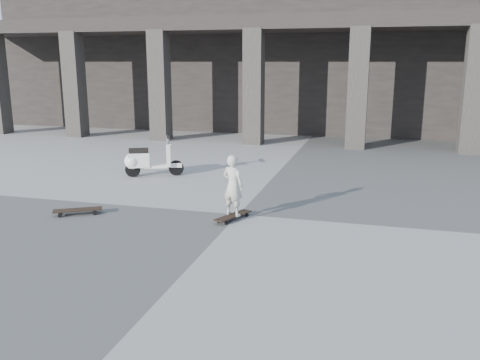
% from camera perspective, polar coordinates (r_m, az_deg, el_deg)
% --- Properties ---
extents(ground, '(90.00, 90.00, 0.00)m').
position_cam_1_polar(ground, '(9.84, -0.18, -3.89)').
color(ground, '#4E4E4B').
rests_on(ground, ground).
extents(colonnade, '(28.00, 8.82, 6.00)m').
position_cam_1_polar(colonnade, '(22.97, 9.24, 13.37)').
color(colonnade, black).
rests_on(colonnade, ground).
extents(longboard, '(0.54, 0.90, 0.09)m').
position_cam_1_polar(longboard, '(9.50, -0.79, -4.07)').
color(longboard, black).
rests_on(longboard, ground).
extents(skateboard_spare, '(0.91, 0.65, 0.11)m').
position_cam_1_polar(skateboard_spare, '(10.30, -17.76, -3.27)').
color(skateboard_spare, black).
rests_on(skateboard_spare, ground).
extents(child, '(0.48, 0.39, 1.14)m').
position_cam_1_polar(child, '(9.35, -0.81, -0.60)').
color(child, beige).
rests_on(child, longboard).
extents(scooter, '(1.41, 0.81, 1.05)m').
position_cam_1_polar(scooter, '(13.23, -10.73, 2.17)').
color(scooter, black).
rests_on(scooter, ground).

